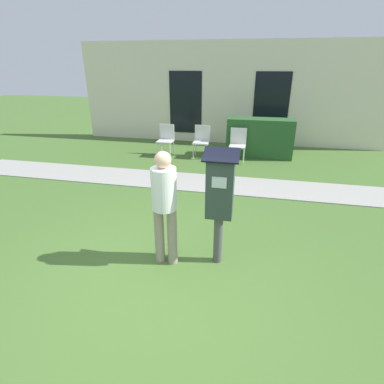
{
  "coord_description": "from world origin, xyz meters",
  "views": [
    {
      "loc": [
        1.01,
        -2.79,
        2.55
      ],
      "look_at": [
        0.28,
        0.59,
        1.05
      ],
      "focal_mm": 28.0,
      "sensor_mm": 36.0,
      "label": 1
    }
  ],
  "objects_px": {
    "parking_meter": "(220,194)",
    "outdoor_chair_left": "(166,137)",
    "person_standing": "(164,201)",
    "outdoor_chair_right": "(238,142)",
    "outdoor_chair_middle": "(202,139)"
  },
  "relations": [
    {
      "from": "person_standing",
      "to": "outdoor_chair_middle",
      "type": "bearing_deg",
      "value": 72.63
    },
    {
      "from": "parking_meter",
      "to": "outdoor_chair_right",
      "type": "distance_m",
      "value": 4.77
    },
    {
      "from": "outdoor_chair_right",
      "to": "outdoor_chair_left",
      "type": "bearing_deg",
      "value": 159.98
    },
    {
      "from": "parking_meter",
      "to": "person_standing",
      "type": "xyz_separation_m",
      "value": [
        -0.69,
        -0.16,
        -0.09
      ]
    },
    {
      "from": "parking_meter",
      "to": "outdoor_chair_left",
      "type": "bearing_deg",
      "value": 114.21
    },
    {
      "from": "outdoor_chair_middle",
      "to": "outdoor_chair_right",
      "type": "height_order",
      "value": "same"
    },
    {
      "from": "person_standing",
      "to": "outdoor_chair_right",
      "type": "bearing_deg",
      "value": 60.59
    },
    {
      "from": "outdoor_chair_right",
      "to": "person_standing",
      "type": "bearing_deg",
      "value": -113.71
    },
    {
      "from": "parking_meter",
      "to": "outdoor_chair_right",
      "type": "height_order",
      "value": "parking_meter"
    },
    {
      "from": "person_standing",
      "to": "outdoor_chair_middle",
      "type": "xyz_separation_m",
      "value": [
        -0.45,
        5.09,
        -0.4
      ]
    },
    {
      "from": "outdoor_chair_middle",
      "to": "outdoor_chair_right",
      "type": "bearing_deg",
      "value": -7.93
    },
    {
      "from": "parking_meter",
      "to": "outdoor_chair_left",
      "type": "xyz_separation_m",
      "value": [
        -2.19,
        4.86,
        -0.49
      ]
    },
    {
      "from": "person_standing",
      "to": "outdoor_chair_left",
      "type": "xyz_separation_m",
      "value": [
        -1.5,
        5.02,
        -0.4
      ]
    },
    {
      "from": "parking_meter",
      "to": "outdoor_chair_middle",
      "type": "distance_m",
      "value": 5.09
    },
    {
      "from": "person_standing",
      "to": "parking_meter",
      "type": "bearing_deg",
      "value": -9.27
    }
  ]
}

